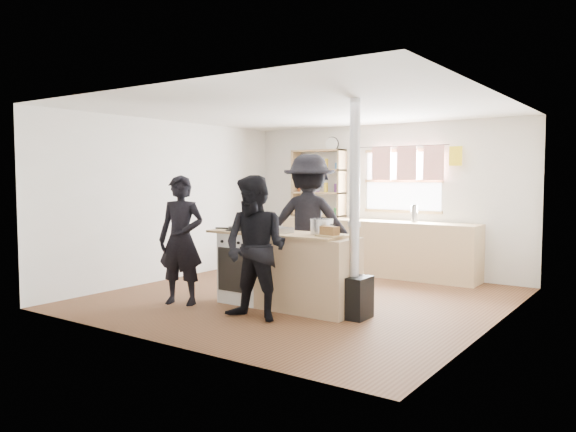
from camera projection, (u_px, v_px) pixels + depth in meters
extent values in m
cube|color=brown|center=(302.00, 298.00, 7.52)|extent=(5.00, 5.00, 0.01)
cube|color=tan|center=(376.00, 247.00, 9.30)|extent=(3.40, 0.55, 0.90)
cube|color=tan|center=(318.00, 215.00, 10.05)|extent=(1.00, 0.28, 0.03)
cube|color=tan|center=(318.00, 193.00, 10.02)|extent=(1.00, 0.28, 0.03)
cube|color=tan|center=(318.00, 170.00, 9.99)|extent=(1.00, 0.28, 0.03)
cube|color=tan|center=(318.00, 151.00, 9.97)|extent=(1.00, 0.28, 0.03)
cube|color=tan|center=(296.00, 183.00, 10.28)|extent=(0.04, 0.28, 1.20)
cube|color=tan|center=(342.00, 184.00, 9.74)|extent=(0.04, 0.28, 1.20)
cylinder|color=silver|center=(414.00, 214.00, 8.88)|extent=(0.10, 0.10, 0.27)
cube|color=white|center=(250.00, 267.00, 7.29)|extent=(0.60, 0.60, 0.90)
cube|color=tan|center=(308.00, 274.00, 6.78)|extent=(1.20, 0.60, 0.90)
cube|color=tan|center=(278.00, 233.00, 7.00)|extent=(1.84, 0.64, 0.03)
cylinder|color=black|center=(239.00, 228.00, 7.23)|extent=(0.37, 0.37, 0.05)
cylinder|color=#2A6121|center=(239.00, 227.00, 7.23)|extent=(0.25, 0.25, 0.02)
cube|color=silver|center=(277.00, 230.00, 6.98)|extent=(0.44, 0.37, 0.06)
cube|color=brown|center=(277.00, 228.00, 6.98)|extent=(0.37, 0.32, 0.02)
cylinder|color=silver|center=(266.00, 224.00, 7.29)|extent=(0.21, 0.21, 0.14)
cylinder|color=silver|center=(266.00, 219.00, 7.28)|extent=(0.22, 0.22, 0.01)
sphere|color=black|center=(266.00, 217.00, 7.28)|extent=(0.03, 0.03, 0.03)
cylinder|color=silver|center=(322.00, 227.00, 6.72)|extent=(0.27, 0.27, 0.18)
cylinder|color=silver|center=(322.00, 219.00, 6.72)|extent=(0.28, 0.28, 0.01)
sphere|color=black|center=(322.00, 218.00, 6.72)|extent=(0.03, 0.03, 0.03)
cube|color=tan|center=(330.00, 236.00, 6.46)|extent=(0.32, 0.25, 0.02)
cube|color=olive|center=(330.00, 231.00, 6.46)|extent=(0.24, 0.15, 0.10)
cube|color=black|center=(354.00, 297.00, 6.44)|extent=(0.35, 0.35, 0.48)
cylinder|color=#ADADB2|center=(355.00, 188.00, 6.35)|extent=(0.12, 0.12, 2.02)
imported|color=black|center=(181.00, 240.00, 7.11)|extent=(0.70, 0.58, 1.64)
imported|color=black|center=(256.00, 248.00, 6.30)|extent=(0.84, 0.68, 1.64)
imported|color=black|center=(309.00, 224.00, 7.85)|extent=(1.43, 1.13, 1.93)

